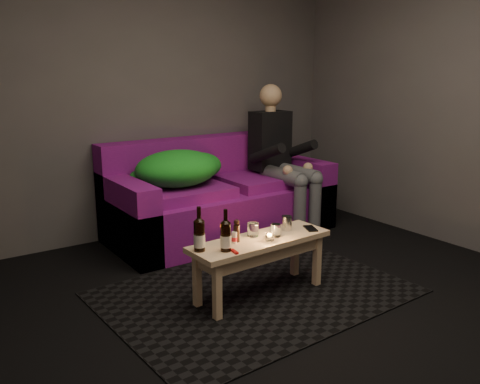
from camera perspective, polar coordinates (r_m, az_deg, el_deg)
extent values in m
plane|color=black|center=(3.30, 8.39, -14.10)|extent=(4.50, 4.50, 0.00)
plane|color=#4D4A4D|center=(4.81, -9.92, 10.72)|extent=(4.00, 0.00, 4.00)
cube|color=black|center=(3.63, 1.74, -11.19)|extent=(2.09, 1.56, 0.01)
cube|color=#72107A|center=(4.79, -2.07, -2.26)|extent=(2.08, 0.94, 0.44)
cube|color=#72107A|center=(4.98, -4.32, 3.62)|extent=(2.08, 0.23, 0.46)
cube|color=#72107A|center=(4.35, -12.53, -2.82)|extent=(0.21, 0.94, 0.64)
cube|color=#72107A|center=(5.31, 6.45, 0.42)|extent=(0.21, 0.94, 0.64)
cube|color=#72107A|center=(4.46, -6.46, -0.06)|extent=(0.78, 0.62, 0.10)
cube|color=#72107A|center=(4.92, 2.51, 1.31)|extent=(0.78, 0.62, 0.10)
ellipsoid|color=#198B27|center=(4.45, -7.06, 2.63)|extent=(0.75, 0.58, 0.31)
ellipsoid|color=#198B27|center=(4.72, -4.75, 2.94)|extent=(0.46, 0.37, 0.25)
ellipsoid|color=#198B27|center=(4.48, -10.37, 1.63)|extent=(0.33, 0.27, 0.17)
cube|color=black|center=(5.04, 3.39, 5.80)|extent=(0.37, 0.23, 0.57)
sphere|color=tan|center=(5.00, 3.47, 10.76)|extent=(0.22, 0.22, 0.22)
cylinder|color=#53555E|center=(4.79, 4.84, 1.81)|extent=(0.15, 0.52, 0.15)
cylinder|color=#53555E|center=(4.91, 6.53, 2.06)|extent=(0.15, 0.52, 0.15)
cylinder|color=#53555E|center=(4.67, 6.72, -2.14)|extent=(0.11, 0.11, 0.53)
cylinder|color=#53555E|center=(4.80, 8.40, -1.79)|extent=(0.11, 0.11, 0.53)
cube|color=black|center=(4.70, 7.14, -5.06)|extent=(0.09, 0.23, 0.06)
cube|color=black|center=(4.82, 8.81, -4.63)|extent=(0.09, 0.23, 0.06)
cube|color=#E8B688|center=(3.45, 2.28, -5.53)|extent=(1.03, 0.36, 0.04)
cube|color=#E8B688|center=(3.47, 2.27, -6.54)|extent=(0.90, 0.28, 0.09)
cube|color=#E8B688|center=(3.20, -2.58, -11.15)|extent=(0.05, 0.05, 0.38)
cube|color=#E8B688|center=(3.37, -4.84, -9.80)|extent=(0.05, 0.05, 0.38)
cube|color=#E8B688|center=(3.72, 8.64, -7.64)|extent=(0.05, 0.05, 0.38)
cube|color=#E8B688|center=(3.87, 6.19, -6.69)|extent=(0.05, 0.05, 0.38)
cylinder|color=black|center=(3.19, -4.59, -4.96)|extent=(0.07, 0.07, 0.19)
cylinder|color=white|center=(3.20, -4.58, -5.45)|extent=(0.07, 0.07, 0.08)
cone|color=black|center=(3.16, -4.63, -3.02)|extent=(0.07, 0.07, 0.03)
cylinder|color=black|center=(3.15, -4.64, -2.48)|extent=(0.03, 0.03, 0.09)
cylinder|color=black|center=(3.18, -1.62, -5.07)|extent=(0.07, 0.07, 0.18)
cylinder|color=white|center=(3.19, -1.62, -5.54)|extent=(0.07, 0.07, 0.08)
cone|color=black|center=(3.15, -1.63, -3.24)|extent=(0.07, 0.07, 0.03)
cylinder|color=black|center=(3.14, -1.64, -2.73)|extent=(0.03, 0.03, 0.09)
cylinder|color=silver|center=(3.34, -0.64, -5.12)|extent=(0.05, 0.05, 0.08)
cylinder|color=black|center=(3.36, -0.38, -4.66)|extent=(0.05, 0.05, 0.12)
cylinder|color=white|center=(3.48, 1.46, -4.23)|extent=(0.10, 0.10, 0.09)
cylinder|color=white|center=(3.40, 3.34, -5.06)|extent=(0.06, 0.06, 0.05)
sphere|color=orange|center=(3.40, 3.34, -4.87)|extent=(0.02, 0.02, 0.02)
cylinder|color=white|center=(3.48, 4.03, -4.30)|extent=(0.08, 0.08, 0.09)
cylinder|color=#ACAFB3|center=(3.62, 5.26, -3.49)|extent=(0.10, 0.10, 0.10)
cube|color=black|center=(3.67, 7.91, -4.07)|extent=(0.12, 0.16, 0.01)
cube|color=#BC0B0C|center=(3.18, -0.63, -6.70)|extent=(0.03, 0.08, 0.01)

